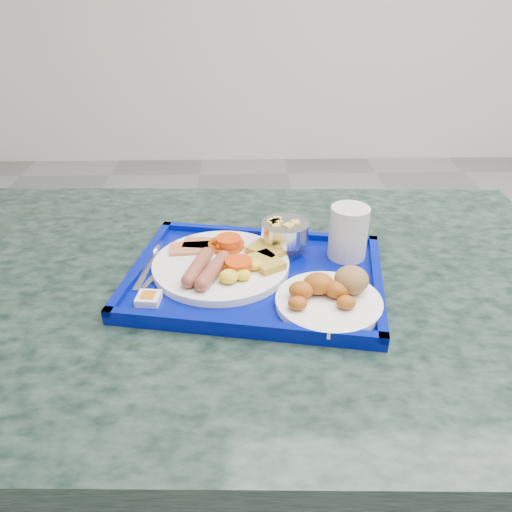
{
  "coord_description": "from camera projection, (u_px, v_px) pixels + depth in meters",
  "views": [
    {
      "loc": [
        -1.0,
        -0.89,
        1.34
      ],
      "look_at": [
        -0.98,
        -0.11,
        0.89
      ],
      "focal_mm": 35.0,
      "sensor_mm": 36.0,
      "label": 1
    }
  ],
  "objects": [
    {
      "name": "spoon",
      "position": [
        155.0,
        254.0,
        0.98
      ],
      "size": [
        0.07,
        0.17,
        0.01
      ],
      "rotation": [
        0.0,
        0.0,
        -0.3
      ],
      "color": "silver",
      "rests_on": "tray"
    },
    {
      "name": "jam_packet",
      "position": [
        149.0,
        298.0,
        0.85
      ],
      "size": [
        0.04,
        0.04,
        0.02
      ],
      "rotation": [
        0.0,
        0.0,
        -0.11
      ],
      "color": "white",
      "rests_on": "tray"
    },
    {
      "name": "fruit_bowl",
      "position": [
        285.0,
        232.0,
        0.98
      ],
      "size": [
        0.09,
        0.09,
        0.07
      ],
      "color": "silver",
      "rests_on": "tray"
    },
    {
      "name": "table",
      "position": [
        245.0,
        364.0,
        1.05
      ],
      "size": [
        1.36,
        0.93,
        0.83
      ],
      "rotation": [
        0.0,
        0.0,
        -0.03
      ],
      "color": "gray",
      "rests_on": "floor"
    },
    {
      "name": "tray",
      "position": [
        256.0,
        277.0,
        0.93
      ],
      "size": [
        0.51,
        0.41,
        0.03
      ],
      "rotation": [
        0.0,
        0.0,
        -0.18
      ],
      "color": "#020E86",
      "rests_on": "table"
    },
    {
      "name": "knife",
      "position": [
        149.0,
        264.0,
        0.95
      ],
      "size": [
        0.03,
        0.18,
        0.0
      ],
      "primitive_type": "cube",
      "rotation": [
        0.0,
        0.0,
        -0.1
      ],
      "color": "silver",
      "rests_on": "tray"
    },
    {
      "name": "bread_plate",
      "position": [
        331.0,
        294.0,
        0.84
      ],
      "size": [
        0.18,
        0.18,
        0.06
      ],
      "rotation": [
        0.0,
        0.0,
        0.15
      ],
      "color": "white",
      "rests_on": "tray"
    },
    {
      "name": "main_plate",
      "position": [
        224.0,
        263.0,
        0.94
      ],
      "size": [
        0.26,
        0.26,
        0.04
      ],
      "rotation": [
        0.0,
        0.0,
        -0.42
      ],
      "color": "white",
      "rests_on": "tray"
    },
    {
      "name": "juice_cup",
      "position": [
        348.0,
        231.0,
        0.96
      ],
      "size": [
        0.07,
        0.07,
        0.1
      ],
      "color": "silver",
      "rests_on": "tray"
    }
  ]
}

